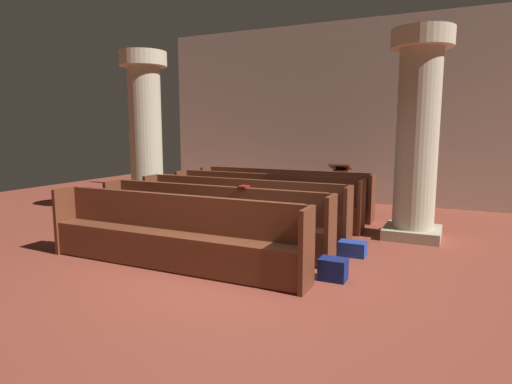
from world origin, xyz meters
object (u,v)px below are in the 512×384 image
lectern (340,191)px  pillar_aisle_side (417,132)px  kneeler_box_blue (352,249)px  pillar_far_side (146,131)px  pew_row_0 (283,191)px  pew_row_3 (210,216)px  hymn_book (244,187)px  pew_row_4 (171,230)px  pew_row_2 (240,206)px  kneeler_box_navy (333,269)px  pew_row_1 (264,198)px

lectern → pillar_aisle_side: bearing=-46.7°
kneeler_box_blue → pillar_far_side: bearing=165.1°
pew_row_0 → pew_row_3: 3.03m
pew_row_3 → kneeler_box_blue: size_ratio=9.84×
kneeler_box_blue → hymn_book: bearing=-166.1°
pew_row_4 → kneeler_box_blue: size_ratio=9.84×
pew_row_2 → kneeler_box_navy: size_ratio=11.62×
pew_row_2 → pillar_far_side: pillar_far_side is taller
lectern → kneeler_box_blue: 3.57m
pew_row_0 → lectern: size_ratio=3.59×
pillar_far_side → lectern: bearing=29.3°
lectern → kneeler_box_navy: (1.08, -4.52, -0.32)m
pew_row_0 → kneeler_box_blue: bearing=-49.6°
hymn_book → pew_row_0: bearing=99.8°
pillar_aisle_side → pew_row_4: bearing=-131.7°
pew_row_0 → pillar_aisle_side: 3.19m
pew_row_4 → hymn_book: size_ratio=20.98×
pew_row_0 → pillar_far_side: bearing=-156.8°
pew_row_3 → pillar_aisle_side: (2.78, 2.10, 1.28)m
pew_row_0 → kneeler_box_navy: size_ratio=11.62×
pew_row_2 → kneeler_box_blue: (2.09, -0.43, -0.42)m
hymn_book → kneeler_box_navy: bearing=-24.5°
pew_row_0 → pew_row_3: (0.00, -3.03, 0.00)m
pew_row_3 → pew_row_4: same height
pew_row_3 → kneeler_box_blue: pew_row_3 is taller
pew_row_0 → pew_row_2: (0.00, -2.02, 0.00)m
pillar_aisle_side → pillar_far_side: bearing=-177.5°
pillar_aisle_side → kneeler_box_navy: bearing=-104.3°
pew_row_1 → kneeler_box_navy: size_ratio=11.62×
pew_row_2 → kneeler_box_blue: pew_row_2 is taller
pew_row_4 → lectern: lectern is taller
pew_row_4 → pew_row_2: bearing=90.0°
pew_row_0 → pew_row_1: size_ratio=1.00×
hymn_book → lectern: bearing=82.0°
pew_row_1 → pew_row_4: bearing=-90.0°
pew_row_3 → lectern: (1.02, 3.97, -0.07)m
pillar_aisle_side → lectern: bearing=133.3°
pew_row_3 → pillar_aisle_side: pillar_aisle_side is taller
pew_row_2 → pew_row_3: 1.01m
pew_row_4 → pillar_aisle_side: bearing=48.3°
pew_row_1 → kneeler_box_navy: bearing=-50.8°
hymn_book → pillar_far_side: bearing=152.5°
pew_row_3 → pillar_far_side: bearing=145.7°
pew_row_1 → kneeler_box_navy: 3.34m
pew_row_3 → hymn_book: bearing=20.6°
pew_row_1 → pillar_aisle_side: size_ratio=1.12×
pillar_far_side → lectern: 4.51m
lectern → kneeler_box_blue: lectern is taller
pew_row_2 → kneeler_box_navy: bearing=-36.6°
pew_row_2 → lectern: (1.02, 2.96, -0.07)m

